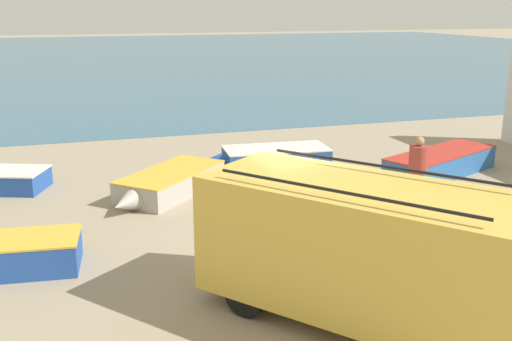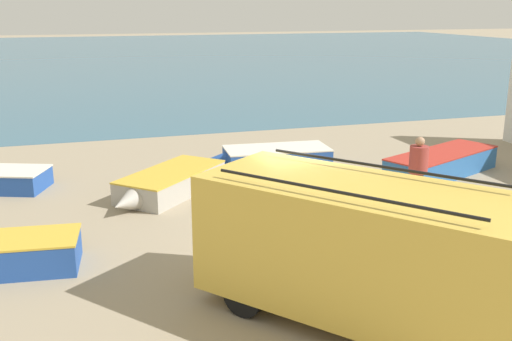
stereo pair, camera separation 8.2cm
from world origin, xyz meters
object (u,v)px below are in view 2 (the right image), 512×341
fishing_rowboat_1 (445,162)px  fishing_rowboat_5 (273,156)px  parked_van (361,248)px  fishing_rowboat_0 (169,183)px  fisherman_1 (418,165)px

fishing_rowboat_1 → fishing_rowboat_5: bearing=127.3°
parked_van → fishing_rowboat_0: 7.78m
parked_van → fishing_rowboat_1: bearing=99.1°
parked_van → fishing_rowboat_0: parked_van is taller
fisherman_1 → fishing_rowboat_0: bearing=-126.1°
parked_van → fishing_rowboat_0: size_ratio=1.49×
fishing_rowboat_5 → fisherman_1: (2.10, -4.94, 0.79)m
fishing_rowboat_0 → fisherman_1: size_ratio=1.99×
parked_van → fishing_rowboat_0: (-1.82, 7.51, -0.93)m
fishing_rowboat_0 → fisherman_1: 6.48m
fishing_rowboat_5 → fisherman_1: bearing=117.5°
fishing_rowboat_1 → fisherman_1: 3.52m
fishing_rowboat_1 → fisherman_1: (-2.48, -2.40, 0.72)m
fishing_rowboat_1 → parked_van: bearing=-156.0°
fishing_rowboat_5 → parked_van: bearing=83.5°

